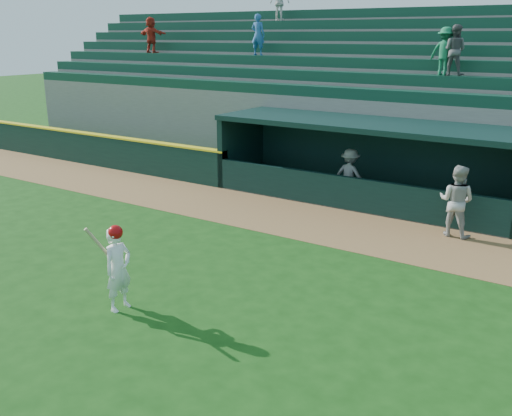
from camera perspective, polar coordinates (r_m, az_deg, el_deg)
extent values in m
plane|color=#154110|center=(11.79, -4.32, -7.97)|extent=(120.00, 120.00, 0.00)
cube|color=brown|center=(15.66, 6.66, -1.59)|extent=(40.00, 3.00, 0.01)
cube|color=black|center=(24.46, -17.98, 5.87)|extent=(15.50, 0.30, 1.20)
cube|color=yellow|center=(24.35, -18.11, 7.32)|extent=(15.50, 0.32, 0.06)
imported|color=#A0A19C|center=(15.28, 19.40, 0.66)|extent=(0.95, 0.77, 1.85)
imported|color=gray|center=(17.85, 9.36, 3.29)|extent=(1.08, 0.67, 1.62)
cube|color=#63635E|center=(18.10, 10.68, 0.83)|extent=(9.00, 2.60, 0.04)
cube|color=black|center=(19.99, -1.40, 5.97)|extent=(0.20, 2.60, 2.30)
cube|color=black|center=(19.01, 12.41, 5.01)|extent=(9.40, 0.20, 2.30)
cube|color=black|center=(17.60, 11.10, 8.23)|extent=(9.40, 2.80, 0.16)
cube|color=black|center=(16.89, 9.15, 1.44)|extent=(9.00, 0.16, 1.00)
cube|color=brown|center=(18.76, 11.68, 2.07)|extent=(8.40, 0.45, 0.10)
cube|color=slate|center=(19.43, 13.04, 6.14)|extent=(34.00, 0.85, 2.91)
cube|color=#0F3828|center=(19.09, 13.23, 10.91)|extent=(34.00, 0.60, 0.36)
cube|color=slate|center=(20.18, 13.94, 7.12)|extent=(34.00, 0.85, 3.36)
cube|color=#0F3828|center=(19.85, 14.21, 12.36)|extent=(34.00, 0.60, 0.36)
cube|color=slate|center=(20.94, 14.79, 8.02)|extent=(34.00, 0.85, 3.81)
cube|color=#0F3828|center=(20.63, 15.12, 13.71)|extent=(34.00, 0.60, 0.36)
cube|color=slate|center=(21.71, 15.58, 8.86)|extent=(34.00, 0.85, 4.26)
cube|color=#0F3828|center=(21.42, 15.97, 14.95)|extent=(34.00, 0.60, 0.36)
cube|color=slate|center=(22.49, 16.32, 9.65)|extent=(34.00, 0.85, 4.71)
cube|color=#0F3828|center=(22.22, 16.77, 16.10)|extent=(34.00, 0.60, 0.36)
cube|color=slate|center=(23.27, 17.01, 10.37)|extent=(34.00, 0.85, 5.16)
cube|color=#0F3828|center=(23.04, 17.53, 17.17)|extent=(34.00, 0.60, 0.36)
cube|color=slate|center=(24.06, 17.66, 11.05)|extent=(34.00, 0.85, 5.61)
cube|color=#0F3828|center=(23.87, 18.24, 18.16)|extent=(34.00, 0.60, 0.36)
cube|color=slate|center=(24.61, 18.04, 11.13)|extent=(34.50, 0.30, 5.61)
imported|color=silver|center=(25.84, 2.38, 19.85)|extent=(0.91, 0.48, 1.49)
imported|color=#AA271A|center=(26.87, -10.43, 16.66)|extent=(1.44, 0.49, 1.54)
imported|color=#295A99|center=(23.35, 0.20, 16.95)|extent=(0.60, 0.41, 1.56)
imported|color=#4E4E4E|center=(19.34, 19.18, 14.67)|extent=(0.77, 0.61, 1.54)
imported|color=#176B43|center=(19.41, 18.36, 14.65)|extent=(1.03, 0.70, 1.47)
imported|color=white|center=(10.90, -13.62, -5.99)|extent=(0.41, 0.60, 1.59)
sphere|color=#AF090A|center=(10.64, -13.89, -2.38)|extent=(0.27, 0.27, 0.27)
cylinder|color=tan|center=(10.71, -15.32, -3.67)|extent=(0.33, 0.44, 0.76)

